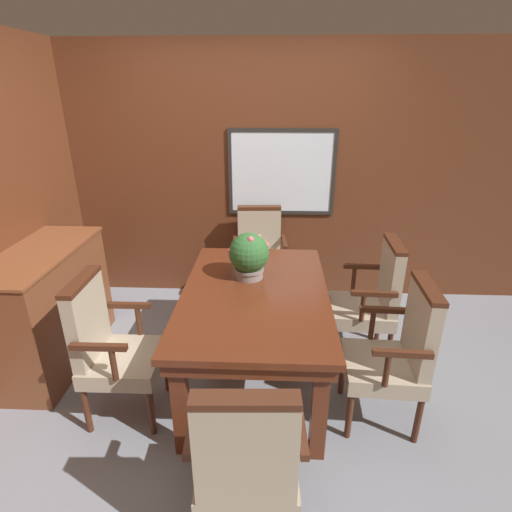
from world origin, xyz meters
The scene contains 10 objects.
ground_plane centered at (0.00, 0.00, 0.00)m, with size 14.00×14.00×0.00m, color gray.
wall_back centered at (0.00, 1.56, 1.23)m, with size 7.20×0.08×2.45m.
dining_table centered at (0.13, 0.12, 0.64)m, with size 1.01×1.57×0.74m.
chair_right_far centered at (1.03, 0.47, 0.52)m, with size 0.49×0.52×0.99m.
chair_right_near centered at (1.03, -0.23, 0.52)m, with size 0.50×0.52×0.99m.
chair_head_near centered at (0.15, -1.06, 0.52)m, with size 0.52×0.50×0.99m.
chair_head_far centered at (0.12, 1.27, 0.52)m, with size 0.53×0.50×0.99m.
chair_left_near centered at (-0.78, -0.25, 0.52)m, with size 0.48×0.51×0.99m.
potted_plant centered at (0.07, 0.34, 0.91)m, with size 0.30×0.30×0.34m.
sideboard_cabinet centered at (-1.48, 0.29, 0.47)m, with size 0.52×1.17×0.93m.
Camera 1 is at (0.25, -2.32, 2.04)m, focal length 28.00 mm.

